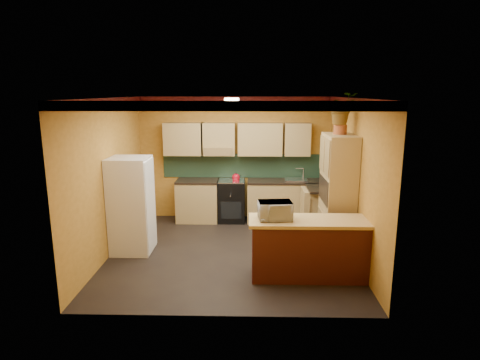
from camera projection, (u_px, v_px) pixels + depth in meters
name	position (u px, v px, depth m)	size (l,w,h in m)	color
room_shell	(232.00, 133.00, 6.99)	(4.24, 4.24, 2.72)	black
base_cabinets_back	(260.00, 202.00, 8.81)	(3.65, 0.60, 0.88)	tan
countertop_back	(260.00, 181.00, 8.71)	(3.65, 0.62, 0.04)	black
stove	(232.00, 201.00, 8.82)	(0.58, 0.58, 0.91)	black
kettle	(236.00, 177.00, 8.65)	(0.17, 0.17, 0.18)	#AC0B1B
sink	(296.00, 180.00, 8.69)	(0.48, 0.40, 0.03)	silver
base_cabinets_right	(322.00, 210.00, 8.15)	(0.60, 0.80, 0.88)	tan
countertop_right	(323.00, 188.00, 8.05)	(0.62, 0.80, 0.04)	black
fridge	(131.00, 205.00, 7.04)	(0.68, 0.66, 1.70)	white
pantry	(337.00, 195.00, 6.93)	(0.48, 0.90, 2.10)	tan
fern_pot	(340.00, 129.00, 6.73)	(0.22, 0.22, 0.16)	brown
fern	(341.00, 109.00, 6.66)	(0.48, 0.41, 0.53)	tan
breakfast_bar	(311.00, 250.00, 6.10)	(1.80, 0.55, 0.88)	#4D1D11
bar_top	(312.00, 221.00, 6.00)	(1.90, 0.65, 0.05)	tan
microwave	(275.00, 210.00, 5.98)	(0.49, 0.33, 0.27)	white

